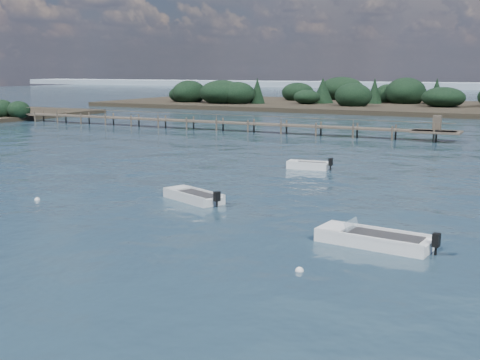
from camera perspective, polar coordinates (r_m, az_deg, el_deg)
The scene contains 9 objects.
ground at distance 78.49m, azimuth 16.57°, elevation 4.60°, with size 400.00×400.00×0.00m, color #162834.
dinghy_mid_grey at distance 34.47m, azimuth -4.45°, elevation -1.70°, with size 4.32×2.94×1.09m.
dinghy_mid_white_a at distance 26.40m, azimuth 12.53°, elevation -5.69°, with size 5.23×2.33×1.20m.
tender_far_white at distance 45.55m, azimuth 6.45°, elevation 1.25°, with size 3.46×1.52×1.17m.
buoy_b at distance 22.68m, azimuth 5.66°, elevation -8.59°, with size 0.32×0.32×0.32m, color silver.
buoy_c at distance 36.38m, azimuth -18.67°, elevation -1.82°, with size 0.32×0.32×0.32m, color silver.
buoy_e at distance 46.92m, azimuth 5.47°, elevation 1.34°, with size 0.32×0.32×0.32m, color silver.
jetty at distance 74.28m, azimuth -1.95°, elevation 5.48°, with size 64.50×3.20×3.40m.
distant_haze at distance 267.95m, azimuth 4.01°, elevation 8.82°, with size 280.00×20.00×2.40m, color #8798A8.
Camera 1 is at (13.81, -16.92, 7.37)m, focal length 45.00 mm.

